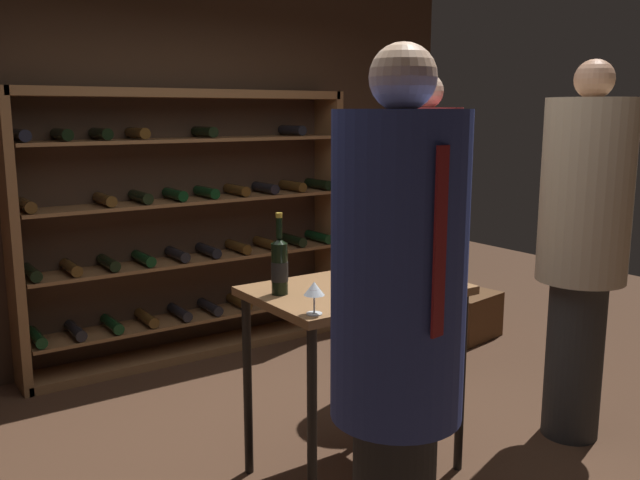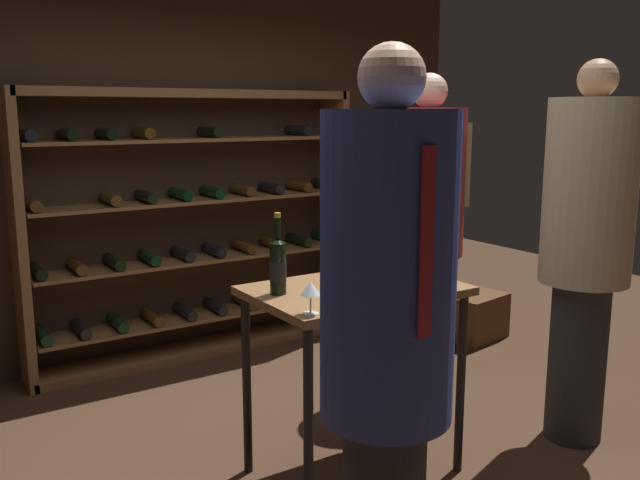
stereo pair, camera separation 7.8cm
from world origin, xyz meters
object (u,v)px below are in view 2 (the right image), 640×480
at_px(wine_crate, 475,316).
at_px(wine_bottle_amber_reserve, 278,265).
at_px(wine_glass_stemmed_left, 400,257).
at_px(wine_rack, 196,228).
at_px(person_bystander_dark_jacket, 387,341).
at_px(tasting_table, 355,311).
at_px(wine_glass_stemmed_right, 311,290).
at_px(person_guest_plum_blouse, 426,217).
at_px(person_bystander_red_print, 586,237).
at_px(wine_bottle_black_capsule, 371,254).

relative_size(wine_crate, wine_bottle_amber_reserve, 1.26).
bearing_deg(wine_glass_stemmed_left, wine_crate, 32.50).
xyz_separation_m(wine_rack, person_bystander_dark_jacket, (-0.67, -3.06, 0.15)).
distance_m(wine_bottle_amber_reserve, wine_glass_stemmed_left, 0.69).
relative_size(tasting_table, wine_glass_stemmed_right, 7.13).
height_order(person_guest_plum_blouse, wine_glass_stemmed_left, person_guest_plum_blouse).
xyz_separation_m(person_bystander_red_print, wine_bottle_black_capsule, (-1.05, 0.50, -0.06)).
bearing_deg(person_bystander_red_print, wine_glass_stemmed_right, 162.54).
bearing_deg(tasting_table, wine_crate, 29.21).
relative_size(person_bystander_dark_jacket, wine_crate, 4.15).
height_order(tasting_table, wine_glass_stemmed_right, wine_glass_stemmed_right).
xyz_separation_m(person_bystander_dark_jacket, wine_bottle_amber_reserve, (0.25, 1.11, -0.01)).
relative_size(person_bystander_red_print, wine_glass_stemmed_right, 14.77).
bearing_deg(wine_bottle_amber_reserve, person_bystander_dark_jacket, -102.79).
bearing_deg(wine_glass_stemmed_left, tasting_table, -172.46).
bearing_deg(wine_bottle_amber_reserve, wine_glass_stemmed_right, -97.58).
relative_size(tasting_table, wine_bottle_black_capsule, 3.02).
xyz_separation_m(wine_rack, wine_glass_stemmed_right, (-0.47, -2.31, 0.11)).
relative_size(tasting_table, wine_bottle_amber_reserve, 2.62).
bearing_deg(person_bystander_dark_jacket, person_bystander_red_print, 9.43).
bearing_deg(wine_crate, tasting_table, -150.79).
distance_m(person_bystander_red_print, person_bystander_dark_jacket, 1.98).
xyz_separation_m(person_guest_plum_blouse, wine_bottle_amber_reserve, (-1.46, -0.62, -0.02)).
bearing_deg(person_bystander_red_print, wine_glass_stemmed_left, 142.19).
bearing_deg(wine_bottle_amber_reserve, wine_glass_stemmed_left, -3.77).
distance_m(wine_crate, wine_glass_stemmed_left, 2.21).
relative_size(wine_bottle_amber_reserve, wine_bottle_black_capsule, 1.15).
bearing_deg(wine_glass_stemmed_right, wine_bottle_amber_reserve, 82.42).
bearing_deg(wine_glass_stemmed_right, wine_glass_stemmed_left, 22.79).
bearing_deg(person_guest_plum_blouse, wine_bottle_amber_reserve, -114.71).
bearing_deg(wine_bottle_amber_reserve, wine_bottle_black_capsule, 3.79).
height_order(wine_crate, wine_bottle_black_capsule, wine_bottle_black_capsule).
height_order(wine_rack, wine_bottle_amber_reserve, wine_rack).
distance_m(person_guest_plum_blouse, wine_bottle_black_capsule, 1.07).
distance_m(person_bystander_red_print, wine_bottle_amber_reserve, 1.68).
distance_m(wine_crate, wine_bottle_black_capsule, 2.28).
distance_m(person_guest_plum_blouse, wine_glass_stemmed_left, 1.02).
bearing_deg(tasting_table, person_bystander_red_print, -16.67).
xyz_separation_m(wine_rack, wine_crate, (1.98, -0.91, -0.78)).
xyz_separation_m(wine_rack, person_bystander_red_print, (1.20, -2.41, 0.19)).
bearing_deg(person_bystander_red_print, wine_rack, 102.60).
height_order(wine_rack, person_guest_plum_blouse, person_guest_plum_blouse).
relative_size(wine_bottle_black_capsule, wine_glass_stemmed_left, 2.29).
height_order(wine_rack, wine_bottle_black_capsule, wine_rack).
bearing_deg(person_guest_plum_blouse, wine_bottle_black_capsule, -104.67).
bearing_deg(wine_crate, person_guest_plum_blouse, -155.72).
xyz_separation_m(tasting_table, wine_bottle_black_capsule, (0.19, 0.12, 0.24)).
bearing_deg(person_bystander_dark_jacket, wine_bottle_amber_reserve, 67.40).
height_order(person_bystander_dark_jacket, wine_glass_stemmed_left, person_bystander_dark_jacket).
xyz_separation_m(wine_rack, wine_bottle_black_capsule, (0.14, -1.91, 0.12)).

